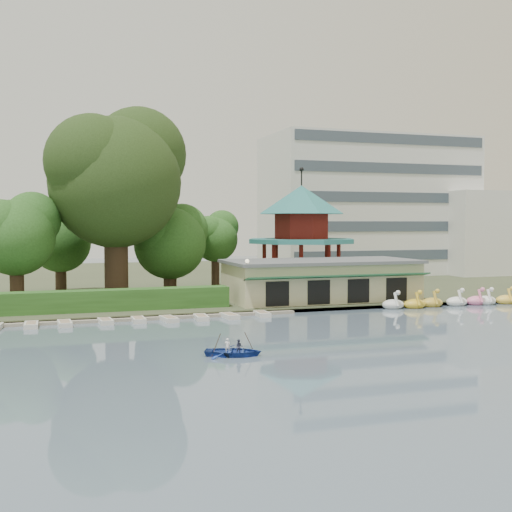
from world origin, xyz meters
name	(u,v)px	position (x,y,z in m)	size (l,w,h in m)	color
ground_plane	(318,354)	(0.00, 0.00, 0.00)	(220.00, 220.00, 0.00)	slate
shore	(165,279)	(0.00, 52.00, 0.20)	(220.00, 70.00, 0.40)	#424930
embankment	(236,313)	(0.00, 17.30, 0.15)	(220.00, 0.60, 0.30)	gray
dock	(93,320)	(-12.00, 17.20, 0.12)	(34.00, 1.60, 0.24)	gray
boathouse	(321,280)	(10.00, 21.97, 2.37)	(18.60, 9.39, 3.90)	#BEB68A
pavilion	(301,226)	(12.00, 32.00, 7.48)	(12.40, 12.40, 13.50)	#BEB68A
office_building	(387,210)	(32.67, 49.00, 9.73)	(38.00, 18.00, 20.00)	silver
hedge	(53,302)	(-15.00, 20.50, 1.30)	(30.00, 2.00, 1.80)	#2E5D21
lamp_post	(247,274)	(1.50, 19.00, 3.34)	(0.36, 0.36, 4.28)	black
big_tree	(117,173)	(-8.83, 28.21, 12.75)	(13.92, 12.97, 19.08)	#3A281C
small_trees	(81,238)	(-12.15, 31.18, 6.43)	(38.76, 16.78, 10.36)	#3A281C
swan_boats	(473,301)	(23.51, 16.56, 0.40)	(19.70, 2.14, 1.92)	white
moored_rowboats	(85,323)	(-12.69, 15.80, 0.18)	(30.33, 2.77, 0.36)	silver
rowboat_with_passengers	(233,348)	(-4.97, 1.13, 0.49)	(5.68, 4.93, 2.01)	#203C93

